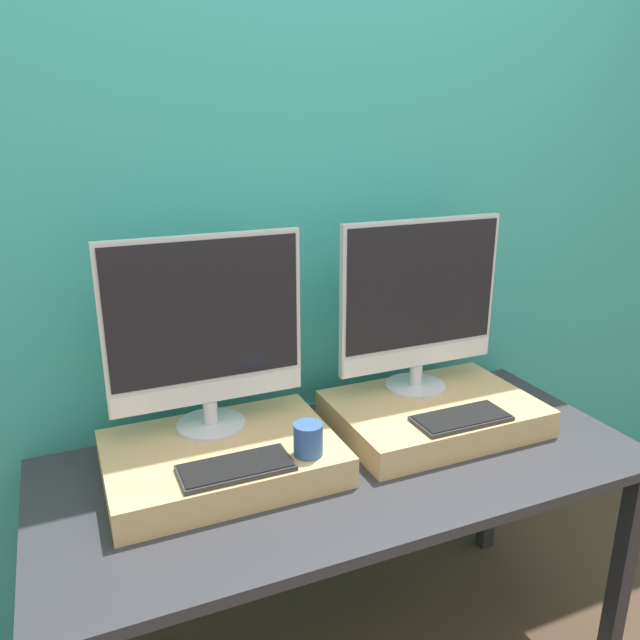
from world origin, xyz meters
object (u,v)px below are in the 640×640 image
(keyboard_left, at_px, (236,467))
(monitor_right, at_px, (420,301))
(monitor_left, at_px, (206,329))
(mug, at_px, (308,439))
(keyboard_right, at_px, (461,418))

(keyboard_left, height_order, monitor_right, monitor_right)
(keyboard_left, relative_size, monitor_right, 0.52)
(monitor_left, bearing_deg, keyboard_left, -90.00)
(monitor_left, distance_m, monitor_right, 0.67)
(monitor_left, relative_size, mug, 6.34)
(mug, distance_m, keyboard_right, 0.48)
(keyboard_left, height_order, mug, mug)
(mug, bearing_deg, keyboard_right, 0.00)
(mug, xyz_separation_m, monitor_right, (0.48, 0.25, 0.25))
(monitor_left, height_order, keyboard_right, monitor_left)
(keyboard_right, bearing_deg, mug, 180.00)
(mug, bearing_deg, keyboard_left, 180.00)
(mug, bearing_deg, monitor_left, 127.93)
(keyboard_left, xyz_separation_m, keyboard_right, (0.67, 0.00, 0.00))
(mug, bearing_deg, monitor_right, 27.53)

